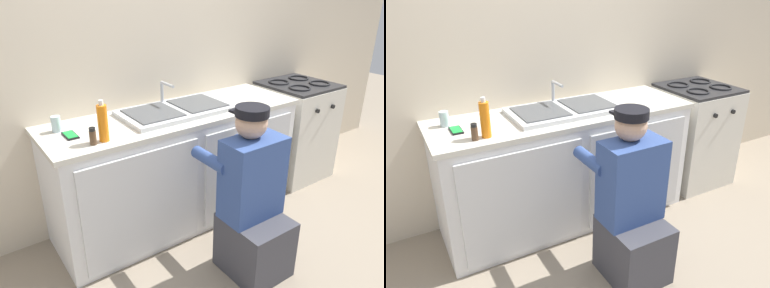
{
  "view_description": "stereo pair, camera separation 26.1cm",
  "coord_description": "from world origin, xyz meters",
  "views": [
    {
      "loc": [
        -1.37,
        -1.85,
        1.77
      ],
      "look_at": [
        0.0,
        0.1,
        0.71
      ],
      "focal_mm": 35.0,
      "sensor_mm": 36.0,
      "label": 1
    },
    {
      "loc": [
        -1.15,
        -1.99,
        1.77
      ],
      "look_at": [
        0.0,
        0.1,
        0.71
      ],
      "focal_mm": 35.0,
      "sensor_mm": 36.0,
      "label": 2
    }
  ],
  "objects": [
    {
      "name": "ground_plane",
      "position": [
        0.0,
        0.0,
        0.0
      ],
      "size": [
        12.0,
        12.0,
        0.0
      ],
      "primitive_type": "plane",
      "color": "gray"
    },
    {
      "name": "back_wall",
      "position": [
        0.0,
        0.65,
        1.25
      ],
      "size": [
        6.0,
        0.1,
        2.5
      ],
      "primitive_type": "cube",
      "color": "beige",
      "rests_on": "ground_plane"
    },
    {
      "name": "counter_cabinet",
      "position": [
        0.0,
        0.29,
        0.43
      ],
      "size": [
        1.89,
        0.62,
        0.86
      ],
      "color": "white",
      "rests_on": "ground_plane"
    },
    {
      "name": "countertop",
      "position": [
        0.0,
        0.3,
        0.87
      ],
      "size": [
        1.93,
        0.62,
        0.03
      ],
      "primitive_type": "cube",
      "color": "beige",
      "rests_on": "counter_cabinet"
    },
    {
      "name": "sink_double_basin",
      "position": [
        0.0,
        0.3,
        0.91
      ],
      "size": [
        0.8,
        0.44,
        0.19
      ],
      "color": "silver",
      "rests_on": "countertop"
    },
    {
      "name": "stove_range",
      "position": [
        1.32,
        0.3,
        0.45
      ],
      "size": [
        0.59,
        0.62,
        0.92
      ],
      "color": "silver",
      "rests_on": "ground_plane"
    },
    {
      "name": "plumber_person",
      "position": [
        0.07,
        -0.45,
        0.46
      ],
      "size": [
        0.42,
        0.61,
        1.1
      ],
      "color": "#3F3F47",
      "rests_on": "ground_plane"
    },
    {
      "name": "spice_bottle_pepper",
      "position": [
        -0.7,
        0.09,
        0.94
      ],
      "size": [
        0.04,
        0.04,
        0.1
      ],
      "color": "#513823",
      "rests_on": "countertop"
    },
    {
      "name": "soap_bottle_orange",
      "position": [
        -0.63,
        0.11,
        1.0
      ],
      "size": [
        0.06,
        0.06,
        0.25
      ],
      "color": "orange",
      "rests_on": "countertop"
    },
    {
      "name": "cell_phone",
      "position": [
        -0.77,
        0.3,
        0.9
      ],
      "size": [
        0.07,
        0.14,
        0.01
      ],
      "color": "black",
      "rests_on": "countertop"
    },
    {
      "name": "water_glass",
      "position": [
        -0.81,
        0.42,
        0.94
      ],
      "size": [
        0.06,
        0.06,
        0.1
      ],
      "color": "#ADC6CC",
      "rests_on": "countertop"
    }
  ]
}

